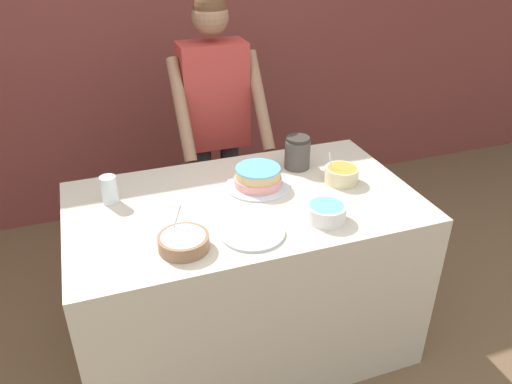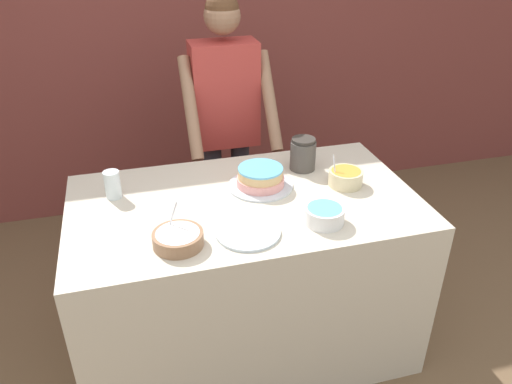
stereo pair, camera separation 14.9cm
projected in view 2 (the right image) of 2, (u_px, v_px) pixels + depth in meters
The scene contains 10 objects.
wall_back at pixel (187, 38), 3.56m from camera, with size 10.00×0.05×2.60m.
counter at pixel (246, 275), 2.58m from camera, with size 1.64×0.95×0.90m.
person_baker at pixel (225, 110), 3.01m from camera, with size 0.53×0.47×1.72m.
cake at pixel (260, 178), 2.45m from camera, with size 0.32×0.32×0.10m.
frosting_bowl_blue at pixel (324, 214), 2.17m from camera, with size 0.18×0.18×0.08m.
frosting_bowl_orange at pixel (346, 177), 2.47m from camera, with size 0.17×0.17×0.16m.
frosting_bowl_white at pixel (178, 238), 2.02m from camera, with size 0.21×0.21×0.16m.
drinking_glass at pixel (113, 185), 2.35m from camera, with size 0.08×0.08×0.13m.
ceramic_plate at pixel (248, 232), 2.11m from camera, with size 0.28×0.28×0.01m.
stoneware_jar at pixel (303, 154), 2.60m from camera, with size 0.13×0.13×0.17m.
Camera 2 is at (-0.48, -1.50, 2.09)m, focal length 35.00 mm.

